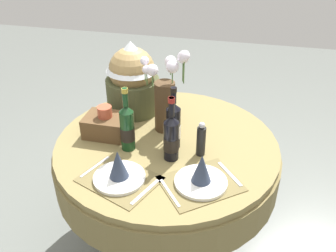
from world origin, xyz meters
TOP-DOWN VIEW (x-y plane):
  - ground at (0.00, 0.00)m, footprint 8.00×8.00m
  - dining_table at (0.00, 0.00)m, footprint 1.21×1.21m
  - place_setting_left at (-0.14, -0.35)m, footprint 0.41×0.37m
  - place_setting_right at (0.23, -0.29)m, footprint 0.43×0.41m
  - flower_vase at (-0.03, 0.13)m, footprint 0.25×0.23m
  - wine_bottle_left at (0.04, -0.03)m, footprint 0.07×0.07m
  - wine_bottle_centre at (0.05, -0.13)m, footprint 0.08×0.08m
  - wine_bottle_right at (-0.18, -0.10)m, footprint 0.07×0.07m
  - pepper_mill at (0.19, -0.07)m, footprint 0.05×0.05m
  - gift_tub_back_left at (-0.28, 0.30)m, footprint 0.32×0.32m
  - woven_basket_side_left at (-0.34, -0.01)m, footprint 0.22×0.17m

SIDE VIEW (x-z plane):
  - ground at x=0.00m, z-range 0.00..0.00m
  - dining_table at x=0.00m, z-range 0.24..1.02m
  - place_setting_left at x=-0.14m, z-range 0.75..0.91m
  - place_setting_right at x=0.23m, z-range 0.75..0.91m
  - woven_basket_side_left at x=-0.34m, z-range 0.75..0.93m
  - pepper_mill at x=0.19m, z-range 0.77..0.96m
  - wine_bottle_centre at x=0.05m, z-range 0.73..1.07m
  - wine_bottle_right at x=-0.18m, z-range 0.73..1.08m
  - wine_bottle_left at x=0.04m, z-range 0.74..1.08m
  - flower_vase at x=-0.03m, z-range 0.76..1.22m
  - gift_tub_back_left at x=-0.28m, z-range 0.79..1.22m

